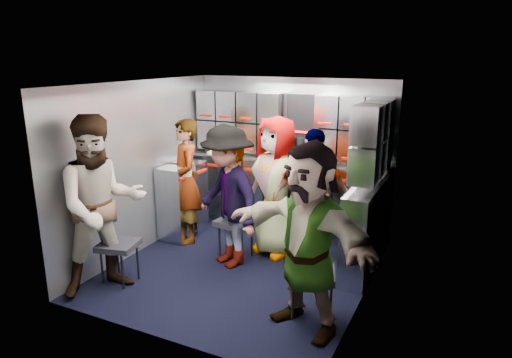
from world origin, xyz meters
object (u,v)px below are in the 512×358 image
at_px(jump_seat_center, 281,218).
at_px(attendant_arc_e, 308,238).
at_px(jump_seat_mid_left, 236,224).
at_px(jump_seat_mid_right, 315,227).
at_px(attendant_arc_d, 311,197).
at_px(attendant_arc_a, 102,206).
at_px(attendant_arc_c, 276,187).
at_px(attendant_standing, 186,181).
at_px(jump_seat_near_left, 118,247).
at_px(jump_seat_near_right, 313,276).
at_px(attendant_arc_b, 228,197).

relative_size(jump_seat_center, attendant_arc_e, 0.27).
bearing_deg(attendant_arc_e, jump_seat_mid_left, 162.84).
xyz_separation_m(jump_seat_mid_right, attendant_arc_d, (-0.00, -0.18, 0.44)).
relative_size(attendant_arc_a, attendant_arc_c, 1.08).
relative_size(attendant_standing, attendant_arc_c, 0.94).
xyz_separation_m(jump_seat_near_left, attendant_arc_e, (2.10, 0.07, 0.46)).
xyz_separation_m(attendant_arc_d, attendant_arc_e, (0.43, -1.33, 0.06)).
bearing_deg(attendant_arc_d, jump_seat_mid_left, 161.27).
bearing_deg(jump_seat_mid_right, attendant_arc_c, -163.11).
relative_size(jump_seat_center, attendant_standing, 0.29).
bearing_deg(attendant_arc_a, attendant_standing, 33.58).
relative_size(jump_seat_near_right, attendant_arc_c, 0.29).
bearing_deg(attendant_arc_c, jump_seat_near_right, -31.91).
bearing_deg(attendant_arc_b, jump_seat_mid_right, 68.35).
height_order(jump_seat_center, attendant_arc_d, attendant_arc_d).
height_order(attendant_standing, attendant_arc_c, attendant_arc_c).
height_order(attendant_arc_b, attendant_arc_c, attendant_arc_c).
xyz_separation_m(jump_seat_near_left, attendant_arc_a, (0.00, -0.18, 0.52)).
bearing_deg(attendant_arc_a, jump_seat_near_right, -44.96).
xyz_separation_m(jump_seat_near_left, jump_seat_mid_right, (1.67, 1.57, -0.04)).
distance_m(jump_seat_mid_right, attendant_arc_d, 0.47).
bearing_deg(jump_seat_near_right, attendant_arc_e, -90.00).
relative_size(jump_seat_mid_right, attendant_arc_a, 0.23).
bearing_deg(attendant_standing, jump_seat_center, 60.05).
xyz_separation_m(jump_seat_center, attendant_arc_b, (-0.37, -0.71, 0.44)).
height_order(jump_seat_mid_left, attendant_arc_b, attendant_arc_b).
bearing_deg(attendant_arc_c, attendant_arc_b, -103.68).
bearing_deg(jump_seat_near_right, attendant_arc_d, 110.46).
relative_size(jump_seat_near_left, attendant_arc_b, 0.28).
bearing_deg(attendant_arc_d, attendant_standing, 144.16).
relative_size(attendant_arc_a, attendant_arc_e, 1.07).
bearing_deg(jump_seat_near_right, jump_seat_center, 122.95).
bearing_deg(jump_seat_near_right, attendant_standing, 153.52).
bearing_deg(attendant_standing, jump_seat_mid_left, 31.19).
distance_m(jump_seat_mid_left, attendant_standing, 0.95).
relative_size(jump_seat_center, jump_seat_mid_right, 1.11).
bearing_deg(jump_seat_center, jump_seat_near_left, -127.00).
bearing_deg(jump_seat_near_left, attendant_arc_a, -90.00).
bearing_deg(attendant_arc_a, attendant_arc_c, -3.42).
height_order(jump_seat_near_left, attendant_arc_b, attendant_arc_b).
distance_m(attendant_arc_c, attendant_arc_e, 1.63).
xyz_separation_m(attendant_standing, attendant_arc_c, (1.21, 0.14, 0.05)).
bearing_deg(jump_seat_mid_right, attendant_standing, -170.52).
distance_m(attendant_arc_a, attendant_arc_d, 2.30).
bearing_deg(jump_seat_center, attendant_arc_e, -60.20).
bearing_deg(jump_seat_mid_left, attendant_arc_e, -38.88).
height_order(jump_seat_mid_left, attendant_standing, attendant_standing).
height_order(jump_seat_center, jump_seat_mid_right, jump_seat_center).
distance_m(jump_seat_mid_left, attendant_arc_d, 0.96).
relative_size(jump_seat_mid_right, attendant_standing, 0.26).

